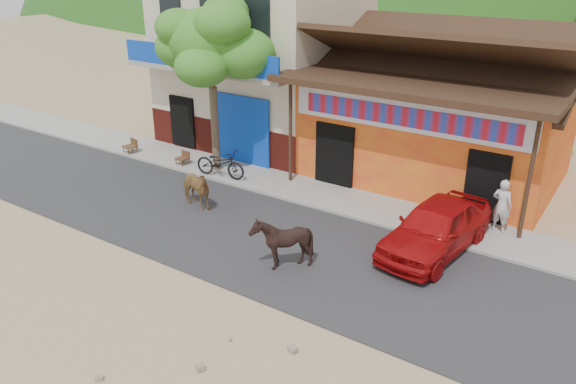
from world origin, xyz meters
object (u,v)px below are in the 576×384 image
Objects in this scene: cafe_chair_right at (182,153)px; pedestrian at (502,206)px; red_car at (436,227)px; cow_tan at (194,188)px; scooter at (220,163)px; tree at (213,87)px; cafe_chair_left at (129,140)px; cow_dark at (282,242)px.

pedestrian is at bearing 9.59° from cafe_chair_right.
red_car is at bearing -1.19° from cafe_chair_right.
cow_tan is 2.43m from scooter.
red_car is 2.31m from pedestrian.
scooter is (0.60, -0.50, -2.50)m from tree.
cafe_chair_right is (2.63, 0.18, -0.05)m from cafe_chair_left.
red_car is 10.11m from cafe_chair_right.
red_car is 2.64× the size of pedestrian.
cow_dark reaches higher than red_car.
tree is 10.08m from pedestrian.
cafe_chair_left is at bearing 79.16° from cow_tan.
cow_tan is at bearing -161.38° from red_car.
cow_dark is 4.13m from red_car.
tree is 2.62m from scooter.
scooter is at bearing -0.66° from cafe_chair_right.
cow_tan is 4.56m from cow_dark.
scooter is 9.28m from pedestrian.
cow_tan is at bearing 32.15° from pedestrian.
cow_dark is 6.39m from pedestrian.
red_car is 12.72m from cafe_chair_left.
cafe_chair_left is (-13.84, -1.20, -0.27)m from pedestrian.
cow_dark reaches higher than cafe_chair_left.
pedestrian reaches higher than cafe_chair_left.
pedestrian reaches higher than cow_tan.
tree is at bearing -131.07° from cow_dark.
tree is 6.68× the size of cafe_chair_right.
scooter is (-8.06, 0.80, -0.12)m from red_car.
cow_tan is at bearing -36.06° from cafe_chair_right.
tree reaches higher than cafe_chair_right.
cafe_chair_left is (-4.63, 0.00, 0.00)m from scooter.
cow_tan reaches higher than cafe_chair_left.
tree reaches higher than pedestrian.
scooter is at bearing 32.54° from cow_tan.
cafe_chair_left reaches higher than scooter.
cafe_chair_right is at bearing 16.40° from cafe_chair_left.
cow_tan is 9.03m from pedestrian.
cow_tan is (1.47, -2.77, -2.45)m from tree.
scooter is at bearing 16.97° from pedestrian.
pedestrian reaches higher than cow_dark.
tree is at bearing 13.63° from pedestrian.
cow_dark is 0.34× the size of red_car.
pedestrian reaches higher than cafe_chair_right.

